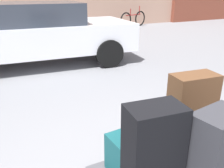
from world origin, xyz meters
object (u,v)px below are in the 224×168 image
(suitcase_brown_center, at_px, (191,111))
(bicycle_leaning, at_px, (133,19))
(duffel_bag_teal_front_right, at_px, (143,149))
(parked_car, at_px, (36,32))
(bollard_kerb_mid, at_px, (118,26))
(bollard_kerb_near, at_px, (83,29))
(suitcase_black_rear_right, at_px, (152,152))
(suitcase_charcoal_rear_left, at_px, (214,154))

(suitcase_brown_center, height_order, bicycle_leaning, suitcase_brown_center)
(duffel_bag_teal_front_right, bearing_deg, parked_car, 85.72)
(parked_car, bearing_deg, bollard_kerb_mid, 38.30)
(parked_car, distance_m, bollard_kerb_near, 3.68)
(duffel_bag_teal_front_right, xyz_separation_m, suitcase_black_rear_right, (-0.10, -0.25, 0.18))
(suitcase_brown_center, xyz_separation_m, duffel_bag_teal_front_right, (-0.53, -0.06, -0.19))
(suitcase_brown_center, bearing_deg, parked_car, 103.13)
(bollard_kerb_mid, bearing_deg, bicycle_leaning, 42.93)
(parked_car, distance_m, bicycle_leaning, 6.94)
(suitcase_charcoal_rear_left, xyz_separation_m, parked_car, (-0.26, 4.95, 0.11))
(bollard_kerb_near, bearing_deg, suitcase_black_rear_right, -106.67)
(suitcase_brown_center, height_order, bollard_kerb_mid, suitcase_brown_center)
(parked_car, bearing_deg, bollard_kerb_near, 53.30)
(suitcase_black_rear_right, relative_size, bollard_kerb_near, 1.11)
(parked_car, distance_m, bollard_kerb_mid, 4.75)
(suitcase_brown_center, distance_m, bicycle_leaning, 10.11)
(suitcase_charcoal_rear_left, bearing_deg, suitcase_brown_center, 54.08)
(suitcase_black_rear_right, distance_m, bollard_kerb_near, 8.05)
(bollard_kerb_near, distance_m, bollard_kerb_mid, 1.53)
(duffel_bag_teal_front_right, height_order, bollard_kerb_near, duffel_bag_teal_front_right)
(bollard_kerb_mid, bearing_deg, suitcase_black_rear_right, -116.46)
(suitcase_charcoal_rear_left, distance_m, parked_car, 4.96)
(suitcase_charcoal_rear_left, distance_m, suitcase_brown_center, 0.56)
(suitcase_black_rear_right, bearing_deg, duffel_bag_teal_front_right, 74.74)
(bicycle_leaning, height_order, bollard_kerb_near, bicycle_leaning)
(suitcase_black_rear_right, relative_size, bicycle_leaning, 0.40)
(suitcase_charcoal_rear_left, relative_size, suitcase_black_rear_right, 0.92)
(suitcase_charcoal_rear_left, distance_m, suitcase_black_rear_right, 0.42)
(suitcase_black_rear_right, height_order, bollard_kerb_near, suitcase_black_rear_right)
(bollard_kerb_mid, bearing_deg, duffel_bag_teal_front_right, -116.61)
(suitcase_charcoal_rear_left, bearing_deg, bicycle_leaning, 53.25)
(bicycle_leaning, bearing_deg, suitcase_black_rear_right, -120.60)
(duffel_bag_teal_front_right, xyz_separation_m, parked_car, (0.02, 4.52, 0.26))
(suitcase_black_rear_right, relative_size, bollard_kerb_mid, 1.11)
(suitcase_charcoal_rear_left, bearing_deg, suitcase_black_rear_right, 146.46)
(suitcase_brown_center, relative_size, bollard_kerb_mid, 1.12)
(suitcase_brown_center, xyz_separation_m, bollard_kerb_mid, (3.20, 7.39, -0.38))
(duffel_bag_teal_front_right, relative_size, suitcase_black_rear_right, 0.81)
(suitcase_black_rear_right, bearing_deg, bollard_kerb_near, 79.85)
(parked_car, relative_size, bollard_kerb_mid, 7.30)
(duffel_bag_teal_front_right, distance_m, parked_car, 4.53)
(duffel_bag_teal_front_right, bearing_deg, suitcase_brown_center, 2.59)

